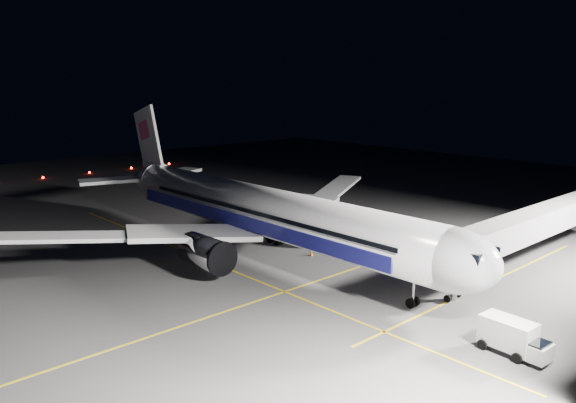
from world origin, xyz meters
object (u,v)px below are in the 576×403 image
(jet_bridge, at_px, (526,226))
(service_truck, at_px, (514,337))
(baggage_tug, at_px, (339,230))
(safety_cone_c, at_px, (305,243))
(airliner, at_px, (259,211))
(safety_cone_a, at_px, (311,253))
(safety_cone_b, at_px, (355,235))

(jet_bridge, relative_size, service_truck, 6.60)
(baggage_tug, distance_m, safety_cone_c, 6.69)
(safety_cone_c, bearing_deg, service_truck, -15.16)
(jet_bridge, xyz_separation_m, service_truck, (8.78, -20.08, -3.18))
(jet_bridge, xyz_separation_m, safety_cone_c, (-21.86, -11.78, -4.30))
(airliner, relative_size, service_truck, 11.79)
(jet_bridge, height_order, safety_cone_a, jet_bridge)
(airliner, relative_size, safety_cone_a, 97.55)
(safety_cone_b, relative_size, safety_cone_c, 0.94)
(service_truck, xyz_separation_m, safety_cone_a, (-27.23, 6.02, -1.08))
(jet_bridge, xyz_separation_m, safety_cone_a, (-18.45, -14.06, -4.27))
(baggage_tug, height_order, safety_cone_a, baggage_tug)
(jet_bridge, relative_size, safety_cone_a, 54.58)
(airliner, relative_size, baggage_tug, 24.88)
(airliner, distance_m, jet_bridge, 29.31)
(safety_cone_b, bearing_deg, safety_cone_c, -100.08)
(safety_cone_a, relative_size, safety_cone_b, 1.19)
(safety_cone_a, bearing_deg, safety_cone_b, 101.52)
(jet_bridge, bearing_deg, safety_cone_b, -168.80)
(safety_cone_b, distance_m, safety_cone_c, 7.84)
(service_truck, bearing_deg, safety_cone_b, 154.08)
(baggage_tug, xyz_separation_m, safety_cone_b, (1.84, 1.07, -0.48))
(baggage_tug, bearing_deg, service_truck, -16.81)
(jet_bridge, bearing_deg, service_truck, -66.38)
(jet_bridge, bearing_deg, safety_cone_a, -142.70)
(safety_cone_b, height_order, safety_cone_c, safety_cone_c)
(safety_cone_a, distance_m, safety_cone_c, 4.10)
(jet_bridge, distance_m, safety_cone_a, 23.58)
(jet_bridge, relative_size, baggage_tug, 13.92)
(safety_cone_c, bearing_deg, safety_cone_a, -33.75)
(service_truck, distance_m, baggage_tug, 34.53)
(airliner, height_order, safety_cone_a, airliner)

